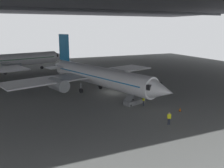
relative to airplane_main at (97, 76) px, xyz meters
The scene contains 8 objects.
ground_plane 4.44m from the airplane_main, 18.08° to the right, with size 110.00×110.00×0.00m, color slate.
hangar_structure 19.39m from the airplane_main, 77.72° to the left, with size 121.00×99.00×18.19m.
airplane_main is the anchor object (origin of this frame).
boarding_stairs 9.52m from the airplane_main, 69.90° to the right, with size 4.22×2.50×4.45m.
crew_worker_near_nose 18.38m from the airplane_main, 81.25° to the right, with size 0.54×0.28×1.61m.
crew_worker_by_stairs 11.16m from the airplane_main, 69.50° to the right, with size 0.47×0.39×1.69m.
airplane_distant 32.45m from the airplane_main, 115.59° to the left, with size 32.77×32.32×10.56m.
traffic_cone_orange 16.58m from the airplane_main, 63.37° to the right, with size 0.36×0.36×0.60m.
Camera 1 is at (-18.15, -40.32, 11.73)m, focal length 39.34 mm.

